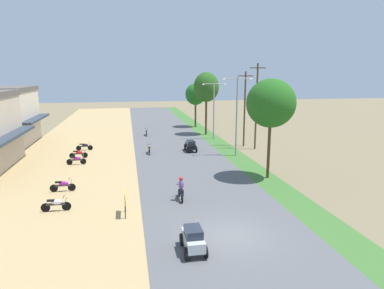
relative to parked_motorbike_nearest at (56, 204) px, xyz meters
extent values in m
plane|color=#7A6B4C|center=(9.68, -5.15, -0.55)|extent=(180.00, 180.00, 0.00)
cube|color=#565659|center=(9.68, -5.15, -0.51)|extent=(9.00, 140.00, 0.08)
cube|color=tan|center=(-0.82, -5.15, -0.52)|extent=(12.00, 140.00, 0.06)
cube|color=#3D6B2D|center=(15.38, -5.15, -0.52)|extent=(2.40, 140.00, 0.06)
cube|color=#2D3847|center=(-5.52, 9.94, 2.52)|extent=(1.20, 12.43, 0.25)
cube|color=beige|center=(-10.32, 22.71, 2.65)|extent=(6.73, 9.11, 6.40)
cube|color=#2D3847|center=(-6.35, 22.71, 2.52)|extent=(1.20, 9.11, 0.25)
cylinder|color=black|center=(0.59, 0.00, -0.21)|extent=(0.56, 0.06, 0.56)
cylinder|color=black|center=(-0.65, 0.00, -0.21)|extent=(0.56, 0.06, 0.56)
cube|color=#333338|center=(-0.03, 0.00, -0.03)|extent=(1.12, 0.12, 0.12)
ellipsoid|color=silver|center=(0.05, 0.00, 0.11)|extent=(0.64, 0.28, 0.32)
cube|color=black|center=(-0.31, 0.00, 0.23)|extent=(0.44, 0.20, 0.10)
cylinder|color=#A5A8AD|center=(0.53, 0.00, 0.06)|extent=(0.26, 0.05, 0.68)
cylinder|color=black|center=(0.47, 0.00, 0.43)|extent=(0.04, 0.54, 0.04)
cylinder|color=black|center=(0.36, 3.74, -0.21)|extent=(0.56, 0.06, 0.56)
cylinder|color=black|center=(-0.88, 3.74, -0.21)|extent=(0.56, 0.06, 0.56)
cube|color=#333338|center=(-0.26, 3.74, -0.03)|extent=(1.12, 0.12, 0.12)
ellipsoid|color=#8C1E8C|center=(-0.18, 3.74, 0.11)|extent=(0.64, 0.28, 0.32)
cube|color=black|center=(-0.54, 3.74, 0.23)|extent=(0.44, 0.20, 0.10)
cylinder|color=#A5A8AD|center=(0.30, 3.74, 0.06)|extent=(0.26, 0.05, 0.68)
cylinder|color=black|center=(0.24, 3.74, 0.43)|extent=(0.04, 0.54, 0.04)
cylinder|color=black|center=(0.29, 11.34, -0.21)|extent=(0.56, 0.06, 0.56)
cylinder|color=black|center=(-0.95, 11.34, -0.21)|extent=(0.56, 0.06, 0.56)
cube|color=#333338|center=(-0.33, 11.34, -0.03)|extent=(1.12, 0.12, 0.12)
ellipsoid|color=#8C1E8C|center=(-0.25, 11.34, 0.11)|extent=(0.64, 0.28, 0.32)
cube|color=black|center=(-0.61, 11.34, 0.23)|extent=(0.44, 0.20, 0.10)
cylinder|color=#A5A8AD|center=(0.23, 11.34, 0.06)|extent=(0.26, 0.05, 0.68)
cylinder|color=black|center=(0.17, 11.34, 0.43)|extent=(0.04, 0.54, 0.04)
cylinder|color=black|center=(0.15, 13.93, -0.21)|extent=(0.56, 0.06, 0.56)
cylinder|color=black|center=(-1.09, 13.93, -0.21)|extent=(0.56, 0.06, 0.56)
cube|color=#333338|center=(-0.47, 13.93, -0.03)|extent=(1.12, 0.12, 0.12)
ellipsoid|color=red|center=(-0.39, 13.93, 0.11)|extent=(0.64, 0.28, 0.32)
cube|color=black|center=(-0.75, 13.93, 0.23)|extent=(0.44, 0.20, 0.10)
cylinder|color=#A5A8AD|center=(0.09, 13.93, 0.06)|extent=(0.26, 0.05, 0.68)
cylinder|color=black|center=(0.03, 13.93, 0.43)|extent=(0.04, 0.54, 0.04)
cylinder|color=black|center=(0.32, 17.51, -0.21)|extent=(0.56, 0.06, 0.56)
cylinder|color=black|center=(-0.92, 17.51, -0.21)|extent=(0.56, 0.06, 0.56)
cube|color=#333338|center=(-0.30, 17.51, -0.03)|extent=(1.12, 0.12, 0.12)
ellipsoid|color=black|center=(-0.22, 17.51, 0.11)|extent=(0.64, 0.28, 0.32)
cube|color=black|center=(-0.58, 17.51, 0.23)|extent=(0.44, 0.20, 0.10)
cylinder|color=#A5A8AD|center=(0.26, 17.51, 0.06)|extent=(0.26, 0.05, 0.68)
cylinder|color=black|center=(0.20, 17.51, 0.43)|extent=(0.04, 0.54, 0.04)
cylinder|color=#262628|center=(4.21, -1.92, -0.09)|extent=(0.06, 0.06, 0.80)
cylinder|color=#262628|center=(4.21, -0.92, -0.09)|extent=(0.06, 0.06, 0.80)
cube|color=yellow|center=(4.21, -1.42, 0.66)|extent=(0.04, 1.30, 0.70)
cylinder|color=#4C351E|center=(15.68, 4.14, 2.03)|extent=(0.24, 0.24, 5.04)
ellipsoid|color=#225E1B|center=(15.68, 4.14, 5.61)|extent=(3.88, 3.88, 3.85)
cylinder|color=#4C351E|center=(15.28, 24.88, 2.24)|extent=(0.29, 0.29, 5.46)
ellipsoid|color=#27561C|center=(15.28, 24.88, 6.08)|extent=(3.45, 3.45, 4.06)
cylinder|color=#4C351E|center=(15.18, 31.93, 1.64)|extent=(0.28, 0.28, 4.27)
ellipsoid|color=#1E5F1D|center=(15.18, 31.93, 4.71)|extent=(3.19, 3.19, 3.39)
cylinder|color=gray|center=(15.48, 12.04, 3.53)|extent=(0.16, 0.16, 8.05)
cylinder|color=gray|center=(14.78, 12.04, 7.41)|extent=(1.40, 0.08, 0.08)
ellipsoid|color=silver|center=(14.08, 12.04, 7.34)|extent=(0.36, 0.20, 0.14)
cylinder|color=gray|center=(16.18, 12.04, 7.41)|extent=(1.40, 0.08, 0.08)
ellipsoid|color=silver|center=(16.88, 12.04, 7.34)|extent=(0.36, 0.20, 0.14)
cylinder|color=gray|center=(15.48, 21.40, 3.14)|extent=(0.16, 0.16, 7.26)
cylinder|color=gray|center=(14.78, 21.40, 6.62)|extent=(1.40, 0.08, 0.08)
ellipsoid|color=silver|center=(14.08, 21.40, 6.55)|extent=(0.36, 0.20, 0.14)
cylinder|color=gray|center=(16.18, 21.40, 6.62)|extent=(1.40, 0.08, 0.08)
ellipsoid|color=silver|center=(16.88, 21.40, 6.55)|extent=(0.36, 0.20, 0.14)
cylinder|color=brown|center=(18.70, 14.93, 4.22)|extent=(0.20, 0.20, 9.55)
cube|color=#473323|center=(18.70, 14.93, 8.50)|extent=(1.80, 0.10, 0.10)
cylinder|color=brown|center=(17.96, 16.68, 3.79)|extent=(0.20, 0.20, 8.68)
cube|color=#473323|center=(17.96, 16.68, 7.63)|extent=(1.80, 0.10, 0.10)
cube|color=#B7BCC1|center=(7.41, -6.42, 0.11)|extent=(0.84, 1.95, 0.50)
cube|color=#232B38|center=(7.41, -6.47, 0.56)|extent=(0.77, 1.10, 0.40)
cylinder|color=black|center=(6.94, -5.72, -0.17)|extent=(0.10, 0.60, 0.60)
cylinder|color=black|center=(7.88, -5.72, -0.17)|extent=(0.10, 0.60, 0.60)
cylinder|color=black|center=(6.94, -7.12, -0.17)|extent=(0.10, 0.60, 0.60)
cylinder|color=black|center=(7.88, -7.12, -0.17)|extent=(0.10, 0.60, 0.60)
cube|color=black|center=(11.24, 14.90, 0.10)|extent=(0.88, 2.25, 0.44)
cube|color=#232B38|center=(11.24, 14.80, 0.52)|extent=(0.81, 1.30, 0.40)
cylinder|color=black|center=(11.73, 14.09, -0.15)|extent=(0.11, 0.64, 0.64)
cylinder|color=black|center=(10.74, 14.09, -0.15)|extent=(0.11, 0.64, 0.64)
cylinder|color=black|center=(11.73, 15.71, -0.15)|extent=(0.11, 0.64, 0.64)
cylinder|color=black|center=(10.74, 15.71, -0.15)|extent=(0.11, 0.64, 0.64)
cylinder|color=black|center=(7.89, 1.14, -0.19)|extent=(0.06, 0.56, 0.56)
cylinder|color=black|center=(7.89, -0.10, -0.19)|extent=(0.06, 0.56, 0.56)
cube|color=#333338|center=(7.89, 0.52, -0.01)|extent=(0.12, 1.12, 0.12)
ellipsoid|color=#1E4CA5|center=(7.89, 0.60, 0.13)|extent=(0.28, 0.64, 0.32)
cube|color=black|center=(7.89, 0.24, 0.25)|extent=(0.20, 0.44, 0.10)
cylinder|color=#A5A8AD|center=(7.89, 1.08, 0.08)|extent=(0.05, 0.26, 0.68)
cylinder|color=black|center=(7.89, 1.02, 0.45)|extent=(0.54, 0.04, 0.04)
ellipsoid|color=#724C8C|center=(7.89, 0.32, 0.65)|extent=(0.36, 0.28, 0.64)
sphere|color=red|center=(7.89, 0.36, 1.05)|extent=(0.28, 0.28, 0.28)
cylinder|color=#2D2D38|center=(7.75, 0.42, 0.01)|extent=(0.12, 0.12, 0.48)
cylinder|color=#2D2D38|center=(8.03, 0.42, 0.01)|extent=(0.12, 0.12, 0.48)
cylinder|color=black|center=(6.69, 15.17, -0.19)|extent=(0.06, 0.56, 0.56)
cylinder|color=black|center=(6.69, 13.93, -0.19)|extent=(0.06, 0.56, 0.56)
cube|color=#333338|center=(6.69, 14.55, -0.01)|extent=(0.12, 1.12, 0.12)
ellipsoid|color=orange|center=(6.69, 14.63, 0.13)|extent=(0.28, 0.64, 0.32)
cube|color=black|center=(6.69, 14.27, 0.25)|extent=(0.20, 0.44, 0.10)
cylinder|color=#A5A8AD|center=(6.69, 15.11, 0.08)|extent=(0.05, 0.26, 0.68)
cylinder|color=black|center=(6.69, 15.05, 0.45)|extent=(0.54, 0.04, 0.04)
cylinder|color=black|center=(7.02, 26.14, -0.19)|extent=(0.06, 0.56, 0.56)
cylinder|color=black|center=(7.02, 24.90, -0.19)|extent=(0.06, 0.56, 0.56)
cube|color=#333338|center=(7.02, 25.52, -0.01)|extent=(0.12, 1.12, 0.12)
ellipsoid|color=silver|center=(7.02, 25.60, 0.13)|extent=(0.28, 0.64, 0.32)
cube|color=black|center=(7.02, 25.24, 0.25)|extent=(0.20, 0.44, 0.10)
cylinder|color=#A5A8AD|center=(7.02, 26.08, 0.08)|extent=(0.05, 0.26, 0.68)
cylinder|color=black|center=(7.02, 26.02, 0.45)|extent=(0.54, 0.04, 0.04)
camera|label=1|loc=(4.55, -21.19, 7.91)|focal=31.99mm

